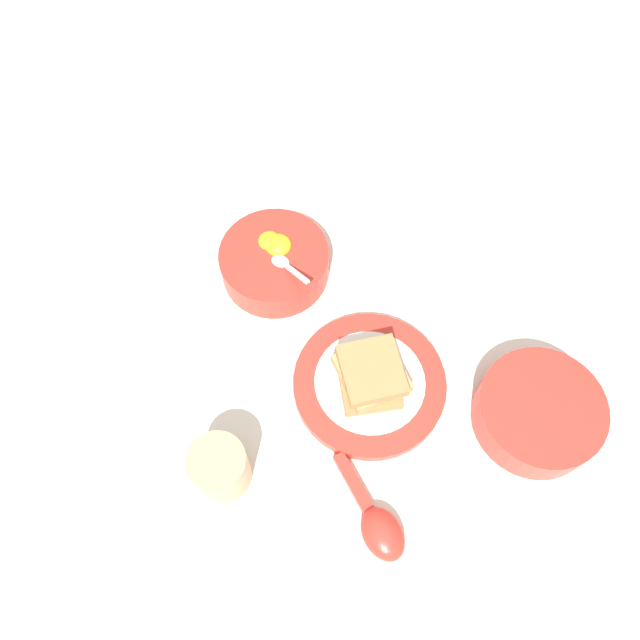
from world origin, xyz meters
name	(u,v)px	position (x,y,z in m)	size (l,w,h in m)	color
ground_plane	(374,377)	(0.00, 0.00, 0.00)	(3.00, 3.00, 0.00)	silver
egg_bowl	(275,262)	(0.20, -0.09, 0.03)	(0.16, 0.16, 0.08)	red
toast_plate	(369,384)	(0.00, 0.02, 0.01)	(0.20, 0.20, 0.02)	red
toast_sandwich	(370,375)	(0.00, 0.02, 0.04)	(0.11, 0.12, 0.05)	#9E7042
soup_spoon	(378,526)	(-0.08, 0.18, 0.01)	(0.13, 0.11, 0.03)	red
congee_bowl	(539,412)	(-0.21, -0.04, 0.03)	(0.16, 0.16, 0.05)	red
drinking_cup	(220,468)	(0.11, 0.20, 0.04)	(0.07, 0.07, 0.07)	tan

